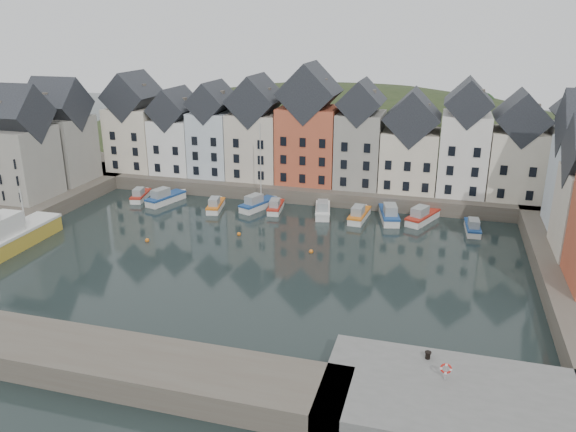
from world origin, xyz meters
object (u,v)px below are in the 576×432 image
at_px(boat_d, 257,204).
at_px(life_ring_post, 446,369).
at_px(boat_a, 140,196).
at_px(large_vessel, 10,236).
at_px(mooring_bollard, 428,355).

xyz_separation_m(boat_d, life_ring_post, (26.25, -37.22, 2.06)).
xyz_separation_m(boat_a, large_vessel, (-4.76, -21.37, 1.01)).
relative_size(boat_d, large_vessel, 0.92).
height_order(boat_d, mooring_bollard, boat_d).
distance_m(boat_a, mooring_bollard, 55.32).
bearing_deg(large_vessel, life_ring_post, -18.39).
bearing_deg(life_ring_post, mooring_bollard, 118.48).
xyz_separation_m(mooring_bollard, life_ring_post, (1.25, -2.31, 0.55)).
bearing_deg(life_ring_post, boat_d, 125.19).
distance_m(mooring_bollard, life_ring_post, 2.68).
relative_size(large_vessel, life_ring_post, 10.29).
bearing_deg(boat_d, large_vessel, -115.11).
bearing_deg(mooring_bollard, boat_d, 125.60).
distance_m(boat_d, large_vessel, 31.82).
height_order(mooring_bollard, life_ring_post, life_ring_post).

